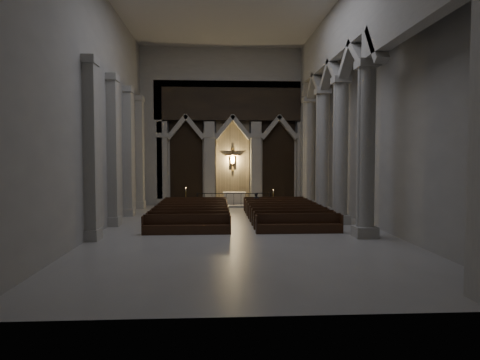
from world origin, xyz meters
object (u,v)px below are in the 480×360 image
Objects in this scene: altar_rail at (234,197)px; candle_stand_right at (273,203)px; candle_stand_left at (186,203)px; pews at (238,215)px; worshipper at (256,203)px; altar at (234,198)px.

altar_rail is 4.16× the size of candle_stand_right.
candle_stand_left is (-3.48, -0.51, -0.30)m from altar_rail.
pews is at bearing -115.51° from candle_stand_right.
candle_stand_left is 5.49m from worshipper.
altar_rail is at bearing 108.02° from worshipper.
altar is at bearing 85.25° from altar_rail.
worshipper reaches higher than altar.
worshipper is (1.31, -4.05, 0.05)m from altar.
candle_stand_right is (2.75, -1.65, -0.24)m from altar.
altar is 3.87m from candle_stand_left.
altar_rail is at bearing -94.75° from altar.
worshipper is (1.39, -3.04, -0.06)m from altar_rail.
candle_stand_left reaches higher than pews.
candle_stand_right is at bearing 64.49° from pews.
altar is at bearing 89.37° from pews.
candle_stand_right is at bearing 52.47° from worshipper.
candle_stand_right is at bearing -12.79° from altar_rail.
candle_stand_left reaches higher than altar.
candle_stand_right is 6.58m from pews.
candle_stand_right reaches higher than altar_rail.
altar_rail is 6.59m from pews.
altar is 1.33× the size of worshipper.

